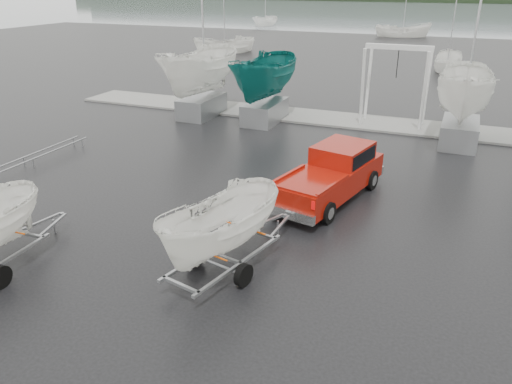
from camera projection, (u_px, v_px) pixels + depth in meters
ground_plane at (213, 212)px, 16.52m from camera, size 120.00×120.00×0.00m
lake at (437, 17)px, 101.44m from camera, size 300.00×300.00×0.00m
dock at (320, 118)px, 27.54m from camera, size 30.00×3.00×0.12m
pickup_truck at (333, 172)px, 17.37m from camera, size 2.93×5.56×1.76m
trailer_hitched at (221, 180)px, 12.12m from camera, size 1.96×3.77×4.82m
boat_hoist at (396, 74)px, 25.16m from camera, size 3.30×2.18×4.12m
keelboat_0 at (199, 37)px, 26.39m from camera, size 2.69×3.20×10.86m
keelboat_1 at (265, 47)px, 25.40m from camera, size 2.46×3.20×7.65m
keelboat_2 at (472, 58)px, 21.79m from camera, size 2.47×3.20×10.64m
mast_rack_0 at (28, 158)px, 20.40m from camera, size 0.56×6.50×0.06m
moored_boat_0 at (225, 53)px, 51.80m from camera, size 3.72×3.73×11.47m
moored_boat_1 at (402, 37)px, 66.12m from camera, size 3.38×3.33×11.62m
moored_boat_2 at (446, 70)px, 42.04m from camera, size 2.21×2.27×10.92m
moored_boat_4 at (265, 26)px, 82.00m from camera, size 2.83×2.88×11.26m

